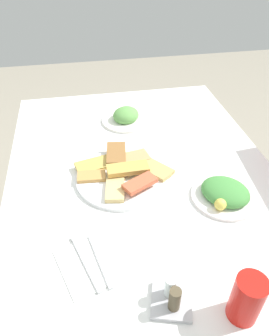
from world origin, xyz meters
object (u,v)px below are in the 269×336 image
object	(u,v)px
soda_can	(247,299)
spoon	(100,260)
pide_platter	(123,174)
paper_napkin	(93,262)
condiment_caddy	(172,298)
salad_plate_rice	(125,117)
salad_plate_greens	(225,193)
fork	(86,262)
dining_table	(142,188)

from	to	relation	value
soda_can	spoon	world-z (taller)	soda_can
pide_platter	paper_napkin	size ratio (longest dim) A/B	2.05
pide_platter	condiment_caddy	xyz separation A→B (m)	(0.45, 0.04, 0.01)
pide_platter	soda_can	world-z (taller)	soda_can
paper_napkin	condiment_caddy	distance (m)	0.22
pide_platter	salad_plate_rice	world-z (taller)	salad_plate_rice
pide_platter	salad_plate_greens	distance (m)	0.33
pide_platter	spoon	bearing A→B (deg)	-18.74
salad_plate_greens	fork	distance (m)	0.46
dining_table	paper_napkin	distance (m)	0.38
paper_napkin	spoon	bearing A→B (deg)	90.00
salad_plate_rice	fork	distance (m)	0.70
pide_platter	paper_napkin	xyz separation A→B (m)	(0.31, -0.12, -0.01)
salad_plate_greens	soda_can	xyz separation A→B (m)	(0.35, -0.11, 0.04)
paper_napkin	pide_platter	bearing A→B (deg)	158.35
salad_plate_rice	spoon	size ratio (longest dim) A/B	1.19
pide_platter	fork	size ratio (longest dim) A/B	1.78
dining_table	salad_plate_greens	size ratio (longest dim) A/B	6.12
fork	salad_plate_rice	bearing A→B (deg)	144.61
paper_napkin	condiment_caddy	xyz separation A→B (m)	(0.14, 0.16, 0.02)
dining_table	salad_plate_rice	distance (m)	0.36
pide_platter	salad_plate_greens	xyz separation A→B (m)	(0.15, 0.29, 0.01)
pide_platter	condiment_caddy	distance (m)	0.45
salad_plate_greens	paper_napkin	bearing A→B (deg)	-69.02
fork	spoon	distance (m)	0.04
salad_plate_rice	soda_can	xyz separation A→B (m)	(0.86, 0.12, 0.04)
dining_table	condiment_caddy	size ratio (longest dim) A/B	11.02
dining_table	spoon	xyz separation A→B (m)	(0.32, -0.17, 0.08)
soda_can	salad_plate_rice	bearing A→B (deg)	-172.24
condiment_caddy	pide_platter	bearing A→B (deg)	-174.93
dining_table	salad_plate_greens	distance (m)	0.29
pide_platter	salad_plate_rice	size ratio (longest dim) A/B	1.62
paper_napkin	spoon	distance (m)	0.02
pide_platter	paper_napkin	distance (m)	0.34
salad_plate_rice	paper_napkin	world-z (taller)	salad_plate_rice
fork	condiment_caddy	bearing A→B (deg)	34.69
salad_plate_greens	dining_table	bearing A→B (deg)	-127.05
salad_plate_rice	paper_napkin	size ratio (longest dim) A/B	1.26
pide_platter	condiment_caddy	size ratio (longest dim) A/B	2.91
pide_platter	salad_plate_rice	xyz separation A→B (m)	(-0.36, 0.07, 0.01)
soda_can	paper_napkin	world-z (taller)	soda_can
soda_can	spoon	size ratio (longest dim) A/B	0.73
salad_plate_greens	paper_napkin	world-z (taller)	salad_plate_greens
condiment_caddy	salad_plate_greens	bearing A→B (deg)	139.96
pide_platter	soda_can	distance (m)	0.54
fork	soda_can	bearing A→B (deg)	41.62
dining_table	pide_platter	distance (m)	0.11
dining_table	condiment_caddy	world-z (taller)	condiment_caddy
salad_plate_rice	spoon	xyz separation A→B (m)	(0.67, -0.17, -0.01)
fork	salad_plate_greens	bearing A→B (deg)	92.05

